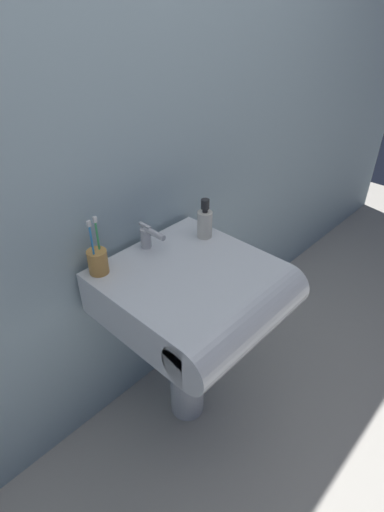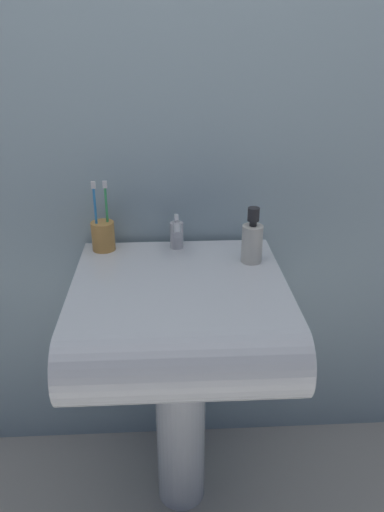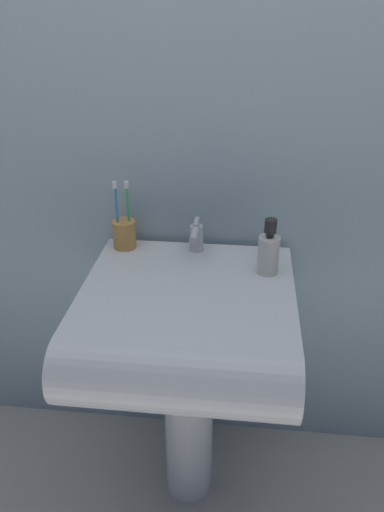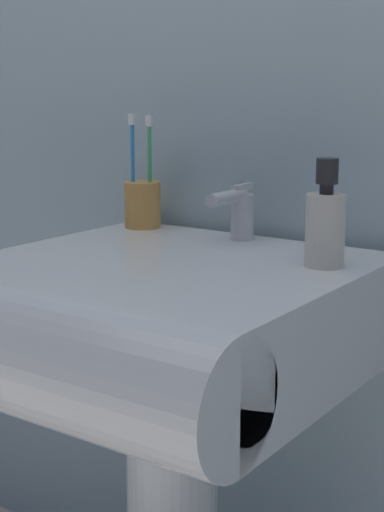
% 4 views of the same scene
% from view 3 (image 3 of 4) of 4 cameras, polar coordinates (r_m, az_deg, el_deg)
% --- Properties ---
extents(ground_plane, '(6.00, 6.00, 0.00)m').
position_cam_3_polar(ground_plane, '(1.83, -0.33, -24.60)').
color(ground_plane, '#ADA89E').
rests_on(ground_plane, ground).
extents(wall_back, '(5.00, 0.05, 2.40)m').
position_cam_3_polar(wall_back, '(1.42, 0.97, 17.84)').
color(wall_back, '#9EB7C1').
rests_on(wall_back, ground).
extents(sink_pedestal, '(0.15, 0.15, 0.61)m').
position_cam_3_polar(sink_pedestal, '(1.60, -0.37, -18.00)').
color(sink_pedestal, white).
rests_on(sink_pedestal, ground).
extents(sink_basin, '(0.55, 0.58, 0.17)m').
position_cam_3_polar(sink_basin, '(1.29, -0.74, -8.07)').
color(sink_basin, white).
rests_on(sink_basin, sink_pedestal).
extents(faucet, '(0.04, 0.13, 0.10)m').
position_cam_3_polar(faucet, '(1.44, 0.48, 2.26)').
color(faucet, silver).
rests_on(faucet, sink_basin).
extents(toothbrush_cup, '(0.07, 0.07, 0.21)m').
position_cam_3_polar(toothbrush_cup, '(1.48, -7.74, 2.63)').
color(toothbrush_cup, '#D19347').
rests_on(toothbrush_cup, sink_basin).
extents(soap_bottle, '(0.06, 0.06, 0.16)m').
position_cam_3_polar(soap_bottle, '(1.35, 8.73, 0.45)').
color(soap_bottle, silver).
rests_on(soap_bottle, sink_basin).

